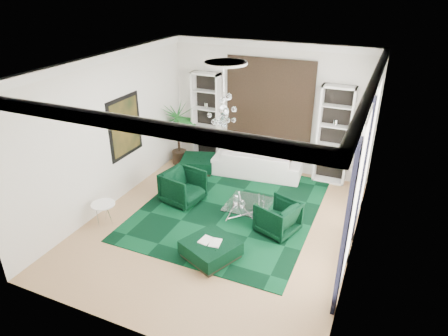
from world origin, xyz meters
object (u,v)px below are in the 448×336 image
at_px(armchair_left, 183,187).
at_px(ottoman_front, 211,250).
at_px(sofa, 257,163).
at_px(palm, 178,126).
at_px(ottoman_side, 198,164).
at_px(coffee_table, 248,210).
at_px(side_table, 104,214).
at_px(armchair_right, 278,217).

xyz_separation_m(armchair_left, ottoman_front, (1.65, -1.81, -0.24)).
bearing_deg(sofa, palm, -1.35).
xyz_separation_m(armchair_left, ottoman_side, (-0.50, 1.82, -0.22)).
distance_m(coffee_table, palm, 3.88).
height_order(sofa, palm, palm).
xyz_separation_m(coffee_table, ottoman_front, (-0.17, -1.81, 0.02)).
bearing_deg(palm, side_table, -89.04).
xyz_separation_m(armchair_left, armchair_right, (2.66, -0.34, -0.04)).
relative_size(armchair_left, armchair_right, 1.11).
xyz_separation_m(armchair_left, coffee_table, (1.82, -0.01, -0.25)).
relative_size(armchair_left, side_table, 1.70).
distance_m(sofa, coffee_table, 2.36).
xyz_separation_m(armchair_right, coffee_table, (-0.83, 0.33, -0.21)).
bearing_deg(armchair_right, coffee_table, -91.69).
bearing_deg(armchair_left, armchair_right, -86.31).
distance_m(ottoman_side, ottoman_front, 4.22).
distance_m(armchair_left, ottoman_side, 1.90).
xyz_separation_m(armchair_right, ottoman_side, (-3.16, 2.16, -0.18)).
xyz_separation_m(armchair_left, palm, (-1.28, 2.07, 0.81)).
xyz_separation_m(armchair_left, side_table, (-1.22, -1.68, -0.16)).
bearing_deg(sofa, coffee_table, 98.07).
relative_size(armchair_left, ottoman_front, 0.97).
bearing_deg(coffee_table, armchair_right, -21.76).
distance_m(ottoman_side, side_table, 3.57).
bearing_deg(coffee_table, ottoman_front, -95.51).
height_order(side_table, palm, palm).
relative_size(armchair_right, coffee_table, 0.81).
relative_size(coffee_table, ottoman_side, 1.11).
height_order(coffee_table, ottoman_front, ottoman_front).
relative_size(coffee_table, ottoman_front, 1.07).
relative_size(armchair_left, ottoman_side, 1.00).
xyz_separation_m(ottoman_side, ottoman_front, (2.15, -3.64, -0.01)).
relative_size(sofa, side_table, 4.63).
bearing_deg(armchair_left, side_table, 155.01).
height_order(ottoman_front, palm, palm).
bearing_deg(sofa, ottoman_side, 8.39).
bearing_deg(palm, sofa, 4.73).
xyz_separation_m(sofa, ottoman_side, (-1.75, -0.45, -0.17)).
height_order(armchair_left, side_table, armchair_left).
height_order(sofa, coffee_table, sofa).
bearing_deg(armchair_left, ottoman_side, 26.29).
bearing_deg(ottoman_side, armchair_left, -74.68).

